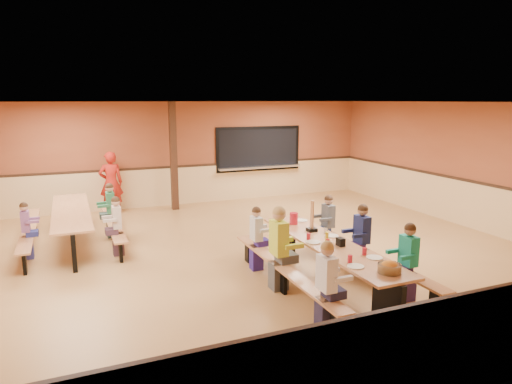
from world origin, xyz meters
name	(u,v)px	position (x,y,z in m)	size (l,w,h in m)	color
ground	(235,256)	(0.00, 0.00, 0.00)	(12.00, 12.00, 0.00)	#99693A
room_envelope	(234,223)	(0.00, 0.00, 0.69)	(12.04, 10.04, 3.02)	brown
kitchen_pass_through	(259,151)	(2.60, 4.96, 1.49)	(2.78, 0.28, 1.38)	black
structural_post	(174,157)	(-0.20, 4.40, 1.50)	(0.18, 0.18, 3.00)	#321C10
cafeteria_table_main	(328,255)	(0.96, -1.93, 0.53)	(1.91, 3.70, 0.74)	#B27246
cafeteria_table_second	(72,220)	(-2.94, 2.11, 0.53)	(1.91, 3.70, 0.74)	#B27246
seated_child_white_left	(326,287)	(0.13, -3.22, 0.61)	(0.38, 0.31, 1.23)	white
seated_adult_yellow	(279,249)	(0.13, -1.75, 0.68)	(0.44, 0.36, 1.36)	#CBDD34
seated_child_grey_left	(256,239)	(0.13, -0.80, 0.58)	(0.34, 0.28, 1.16)	silver
seated_child_teal_right	(408,263)	(1.78, -2.88, 0.60)	(0.37, 0.30, 1.21)	#1A9F86
seated_child_navy_right	(361,240)	(1.78, -1.68, 0.62)	(0.39, 0.32, 1.24)	navy
seated_child_char_right	(328,225)	(1.78, -0.55, 0.59)	(0.36, 0.29, 1.19)	#50555A
seated_child_purple_sec	(26,231)	(-3.76, 1.43, 0.55)	(0.32, 0.26, 1.11)	#814D81
seated_child_green_sec	(111,211)	(-2.11, 2.31, 0.61)	(0.37, 0.30, 1.21)	#2F774D
seated_child_tan_sec	(117,227)	(-2.11, 0.98, 0.59)	(0.35, 0.29, 1.17)	beige
standing_woman	(111,183)	(-1.89, 4.55, 0.85)	(0.62, 0.41, 1.70)	#AB1D13
punch_pitcher	(294,218)	(0.94, -0.69, 0.85)	(0.16, 0.16, 0.22)	red
chip_bowl	(389,267)	(1.02, -3.38, 0.81)	(0.32, 0.32, 0.15)	orange
napkin_dispenser	(341,242)	(1.04, -2.14, 0.80)	(0.10, 0.14, 0.13)	black
condiment_mustard	(327,237)	(0.94, -1.88, 0.82)	(0.06, 0.06, 0.17)	yellow
condiment_ketchup	(328,244)	(0.76, -2.22, 0.82)	(0.06, 0.06, 0.17)	#B2140F
table_paddle	(312,224)	(1.02, -1.24, 0.88)	(0.16, 0.16, 0.56)	black
place_settings	(329,239)	(0.96, -1.93, 0.80)	(0.65, 3.30, 0.11)	beige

